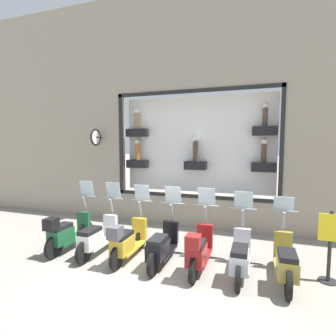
# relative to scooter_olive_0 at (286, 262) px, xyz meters

# --- Properties ---
(ground_plane) EXTENTS (120.00, 120.00, 0.00)m
(ground_plane) POSITION_rel_scooter_olive_0_xyz_m (-0.54, 2.55, -0.45)
(ground_plane) COLOR gray
(building_facade) EXTENTS (1.22, 36.00, 7.74)m
(building_facade) POSITION_rel_scooter_olive_0_xyz_m (3.07, 2.55, 3.49)
(building_facade) COLOR gray
(building_facade) RESTS_ON ground_plane
(scooter_olive_0) EXTENTS (1.81, 0.61, 1.60)m
(scooter_olive_0) POSITION_rel_scooter_olive_0_xyz_m (0.00, 0.00, 0.00)
(scooter_olive_0) COLOR black
(scooter_olive_0) RESTS_ON ground_plane
(scooter_silver_1) EXTENTS (1.80, 0.60, 1.66)m
(scooter_silver_1) POSITION_rel_scooter_olive_0_xyz_m (-0.00, 0.86, -0.01)
(scooter_silver_1) COLOR black
(scooter_silver_1) RESTS_ON ground_plane
(scooter_red_2) EXTENTS (1.81, 0.60, 1.70)m
(scooter_red_2) POSITION_rel_scooter_olive_0_xyz_m (-0.06, 1.73, 0.04)
(scooter_red_2) COLOR black
(scooter_red_2) RESTS_ON ground_plane
(scooter_black_3) EXTENTS (1.80, 0.61, 1.69)m
(scooter_black_3) POSITION_rel_scooter_olive_0_xyz_m (-0.00, 2.59, -0.01)
(scooter_black_3) COLOR black
(scooter_black_3) RESTS_ON ground_plane
(scooter_yellow_4) EXTENTS (1.80, 0.60, 1.69)m
(scooter_yellow_4) POSITION_rel_scooter_olive_0_xyz_m (-0.06, 3.45, 0.03)
(scooter_yellow_4) COLOR black
(scooter_yellow_4) RESTS_ON ground_plane
(scooter_white_5) EXTENTS (1.81, 0.61, 1.71)m
(scooter_white_5) POSITION_rel_scooter_olive_0_xyz_m (0.00, 4.32, -0.00)
(scooter_white_5) COLOR black
(scooter_white_5) RESTS_ON ground_plane
(scooter_green_6) EXTENTS (1.81, 0.61, 1.71)m
(scooter_green_6) POSITION_rel_scooter_olive_0_xyz_m (-0.05, 5.18, 0.04)
(scooter_green_6) COLOR black
(scooter_green_6) RESTS_ON ground_plane
(shop_sign_post) EXTENTS (0.36, 0.45, 1.45)m
(shop_sign_post) POSITION_rel_scooter_olive_0_xyz_m (0.35, -0.83, 0.32)
(shop_sign_post) COLOR #232326
(shop_sign_post) RESTS_ON ground_plane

